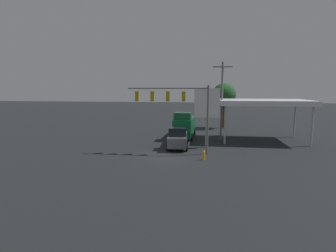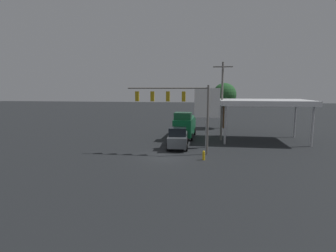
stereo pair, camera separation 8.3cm
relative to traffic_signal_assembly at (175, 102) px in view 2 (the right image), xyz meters
The scene contains 9 objects.
ground_plane 5.54m from the traffic_signal_assembly, 63.58° to the left, with size 200.00×200.00×0.00m, color black.
traffic_signal_assembly is the anchor object (origin of this frame).
utility_pole 9.21m from the traffic_signal_assembly, 123.97° to the right, with size 2.40×0.26×9.84m.
gas_station_canopy 13.17m from the traffic_signal_assembly, 141.58° to the right, with size 10.94×7.07×5.18m.
price_sign 4.49m from the traffic_signal_assembly, 136.39° to the right, with size 2.78×0.27×6.65m.
delivery_truck 9.54m from the traffic_signal_assembly, 92.60° to the right, with size 2.85×6.91×3.58m.
pickup_parked 4.87m from the traffic_signal_assembly, 91.77° to the right, with size 2.44×5.28×2.40m.
street_tree 19.16m from the traffic_signal_assembly, 109.05° to the right, with size 3.86×3.86×7.48m.
fire_hydrant 6.06m from the traffic_signal_assembly, 143.72° to the left, with size 0.24×0.24×0.88m.
Camera 2 is at (-3.58, 24.55, 6.62)m, focal length 28.00 mm.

